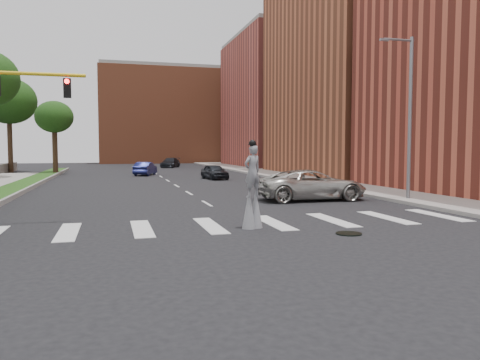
# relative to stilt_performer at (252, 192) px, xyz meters

# --- Properties ---
(ground_plane) EXTENTS (160.00, 160.00, 0.00)m
(ground_plane) POSITION_rel_stilt_performer_xyz_m (-0.13, -0.06, -1.37)
(ground_plane) COLOR black
(ground_plane) RESTS_ON ground
(grass_median) EXTENTS (2.00, 60.00, 0.25)m
(grass_median) POSITION_rel_stilt_performer_xyz_m (-11.63, 19.94, -1.25)
(grass_median) COLOR #1E4513
(grass_median) RESTS_ON ground
(median_curb) EXTENTS (0.20, 60.00, 0.28)m
(median_curb) POSITION_rel_stilt_performer_xyz_m (-10.58, 19.94, -1.23)
(median_curb) COLOR gray
(median_curb) RESTS_ON ground
(sidewalk_right) EXTENTS (5.00, 90.00, 0.18)m
(sidewalk_right) POSITION_rel_stilt_performer_xyz_m (12.37, 24.94, -1.28)
(sidewalk_right) COLOR gray
(sidewalk_right) RESTS_ON ground
(manhole) EXTENTS (0.90, 0.90, 0.04)m
(manhole) POSITION_rel_stilt_performer_xyz_m (2.87, -2.06, -1.35)
(manhole) COLOR black
(manhole) RESTS_ON ground
(building_mid) EXTENTS (16.00, 22.00, 24.00)m
(building_mid) POSITION_rel_stilt_performer_xyz_m (21.87, 29.94, 10.63)
(building_mid) COLOR #A75534
(building_mid) RESTS_ON ground
(building_far) EXTENTS (16.00, 22.00, 20.00)m
(building_far) POSITION_rel_stilt_performer_xyz_m (21.87, 53.94, 8.63)
(building_far) COLOR #B94F44
(building_far) RESTS_ON ground
(building_backdrop) EXTENTS (26.00, 14.00, 18.00)m
(building_backdrop) POSITION_rel_stilt_performer_xyz_m (5.87, 77.94, 7.63)
(building_backdrop) COLOR #A75534
(building_backdrop) RESTS_ON ground
(streetlight) EXTENTS (2.05, 0.20, 9.00)m
(streetlight) POSITION_rel_stilt_performer_xyz_m (10.78, 5.94, 3.53)
(streetlight) COLOR slate
(streetlight) RESTS_ON ground
(stilt_performer) EXTENTS (0.83, 0.69, 3.28)m
(stilt_performer) POSITION_rel_stilt_performer_xyz_m (0.00, 0.00, 0.00)
(stilt_performer) COLOR black
(stilt_performer) RESTS_ON ground
(suv_crossing) EXTENTS (6.28, 2.97, 1.74)m
(suv_crossing) POSITION_rel_stilt_performer_xyz_m (5.98, 8.02, -0.50)
(suv_crossing) COLOR #B8B5AD
(suv_crossing) RESTS_ON ground
(car_near) EXTENTS (2.23, 4.36, 1.42)m
(car_near) POSITION_rel_stilt_performer_xyz_m (4.37, 26.63, -0.66)
(car_near) COLOR black
(car_near) RESTS_ON ground
(car_mid) EXTENTS (2.89, 4.63, 1.44)m
(car_mid) POSITION_rel_stilt_performer_xyz_m (-1.50, 34.62, -0.65)
(car_mid) COLOR #171B52
(car_mid) RESTS_ON ground
(car_far) EXTENTS (3.81, 5.38, 1.45)m
(car_far) POSITION_rel_stilt_performer_xyz_m (3.50, 53.60, -0.65)
(car_far) COLOR black
(car_far) RESTS_ON ground
(tree_5) EXTENTS (6.40, 6.40, 11.22)m
(tree_5) POSITION_rel_stilt_performer_xyz_m (-16.60, 44.51, 7.08)
(tree_5) COLOR black
(tree_5) RESTS_ON ground
(tree_6) EXTENTS (4.09, 4.09, 8.09)m
(tree_6) POSITION_rel_stilt_performer_xyz_m (-10.97, 38.61, 4.87)
(tree_6) COLOR black
(tree_6) RESTS_ON ground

